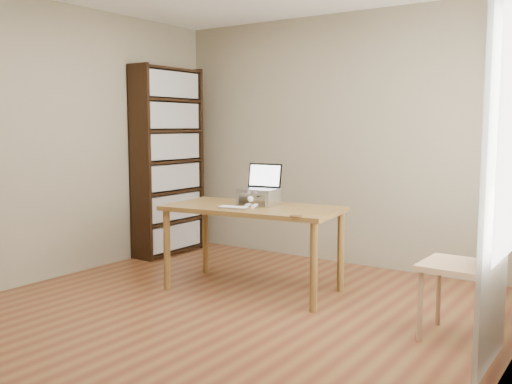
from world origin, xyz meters
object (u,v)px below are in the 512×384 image
Objects in this scene: bookshelf at (168,161)px; keyboard at (233,208)px; chair at (472,257)px; desk at (253,216)px; cat at (260,197)px; laptop at (262,183)px.

keyboard is at bearing -29.76° from bookshelf.
chair is at bearing -7.47° from keyboard.
desk is 0.19m from cat.
keyboard reaches higher than desk.
laptop is 0.70× the size of cat.
desk is at bearing -22.75° from bookshelf.
desk is (1.64, -0.69, -0.39)m from bookshelf.
bookshelf reaches higher than cat.
laptop is at bearing 72.71° from keyboard.
cat is (-0.01, 0.11, 0.16)m from desk.
bookshelf reaches higher than desk.
keyboard is at bearing -177.13° from chair.
keyboard is (1.59, -0.91, -0.29)m from bookshelf.
keyboard is 1.95m from chair.
chair reaches higher than cat.
keyboard is 0.25× the size of chair.
cat is at bearing -19.46° from bookshelf.
chair is (1.89, -0.17, -0.08)m from desk.
chair is (1.94, 0.05, -0.18)m from keyboard.
desk is 3.22× the size of cat.
laptop is (1.64, -0.55, -0.11)m from bookshelf.
cat is (1.63, -0.58, -0.23)m from bookshelf.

